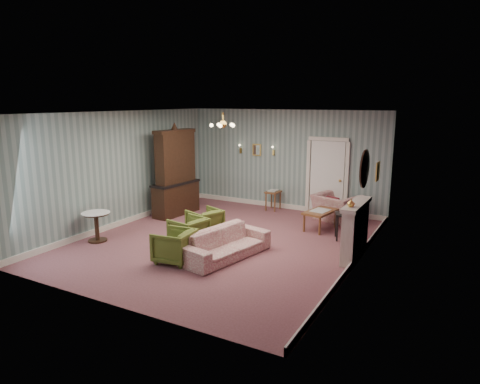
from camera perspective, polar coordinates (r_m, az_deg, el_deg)
The scene contains 27 objects.
floor at distance 9.79m, azimuth -2.16°, elevation -6.62°, with size 7.00×7.00×0.00m, color #864E54.
ceiling at distance 9.27m, azimuth -2.31°, elevation 10.60°, with size 7.00×7.00×0.00m, color white.
wall_back at distance 12.52m, azimuth 6.01°, elevation 4.29°, with size 6.00×6.00×0.00m, color slate.
wall_front at distance 6.74m, azimuth -17.67°, elevation -3.07°, with size 6.00×6.00×0.00m, color slate.
wall_left at distance 11.24m, azimuth -15.50°, elevation 3.02°, with size 7.00×7.00×0.00m, color slate.
wall_right at distance 8.33m, azimuth 15.80°, elevation -0.10°, with size 7.00×7.00×0.00m, color slate.
wall_right_floral at distance 8.33m, azimuth 15.70°, elevation -0.09°, with size 7.00×7.00×0.00m, color #AB5577.
door at distance 12.11m, azimuth 11.59°, elevation 2.07°, with size 1.12×0.12×2.16m, color white, non-canonical shape.
olive_chair_a at distance 8.58m, azimuth -8.78°, elevation -6.95°, with size 0.71×0.66×0.73m, color #546122.
olive_chair_b at distance 9.45m, azimuth -6.89°, elevation -5.14°, with size 0.69×0.65×0.71m, color #546122.
olive_chair_c at distance 10.15m, azimuth -4.74°, elevation -3.88°, with size 0.69×0.65×0.71m, color #546122.
sofa_chintz at distance 8.73m, azimuth -1.94°, elevation -6.25°, with size 2.03×0.59×0.79m, color #973D4B.
wingback_chair at distance 11.61m, azimuth 12.78°, elevation -1.48°, with size 1.09×0.71×0.95m, color #973D4B.
dresser at distance 11.93m, azimuth -8.67°, elevation 2.91°, with size 0.52×1.51×2.52m, color black, non-canonical shape.
fireplace at distance 8.95m, azimuth 15.19°, elevation -4.98°, with size 0.30×1.40×1.16m, color beige, non-canonical shape.
mantel_vase at distance 8.41m, azimuth 14.65°, elevation -1.43°, with size 0.15×0.15×0.15m, color gold.
oval_mirror at distance 8.65m, azimuth 16.30°, elevation 3.01°, with size 0.04×0.76×0.84m, color white, non-canonical shape.
framed_print at distance 9.99m, azimuth 17.96°, elevation 2.63°, with size 0.04×0.34×0.42m, color gold, non-canonical shape.
coffee_table at distance 10.78m, azimuth 10.67°, elevation -3.70°, with size 0.53×0.96×0.49m, color brown, non-canonical shape.
side_table_black at distance 10.10m, azimuth 13.78°, elevation -4.50°, with size 0.42×0.42×0.63m, color black, non-canonical shape.
pedestal_table at distance 10.23m, azimuth -18.64°, elevation -4.43°, with size 0.63×0.63×0.69m, color black, non-canonical shape.
nesting_table at distance 12.49m, azimuth 4.46°, elevation -1.04°, with size 0.37×0.47×0.61m, color brown, non-canonical shape.
gilt_mirror_back at distance 12.82m, azimuth 2.24°, elevation 5.66°, with size 0.28×0.06×0.36m, color gold, non-canonical shape.
sconce_left at distance 13.06m, azimuth 0.03°, elevation 5.79°, with size 0.16×0.12×0.30m, color gold, non-canonical shape.
sconce_right at distance 12.57m, azimuth 4.46°, elevation 5.50°, with size 0.16×0.12×0.30m, color gold, non-canonical shape.
chandelier at distance 9.29m, azimuth -2.29°, elevation 8.93°, with size 0.56×0.56×0.36m, color gold, non-canonical shape.
burgundy_cushion at distance 11.48m, azimuth 12.33°, elevation -1.58°, with size 0.38×0.10×0.38m, color maroon.
Camera 1 is at (4.76, -7.96, 3.16)m, focal length 31.85 mm.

